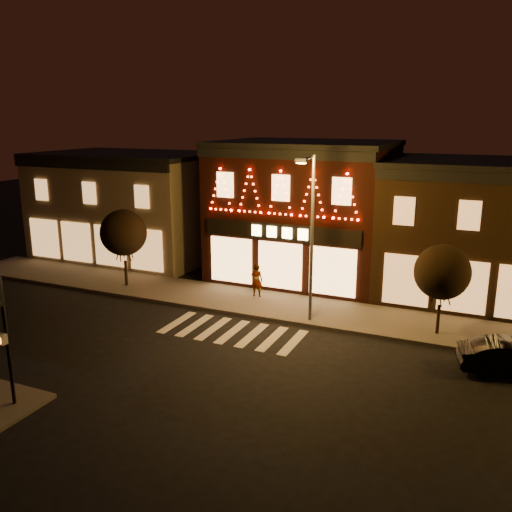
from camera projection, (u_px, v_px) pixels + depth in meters
The scene contains 10 objects.
ground at pixel (188, 367), 21.67m from camera, with size 120.00×120.00×0.00m, color black.
sidewalk_far at pixel (302, 309), 27.94m from camera, with size 44.00×4.00×0.15m, color #47423D.
building_left at pixel (130, 205), 38.26m from camera, with size 12.20×8.28×7.30m.
building_pulp at pixel (305, 210), 33.00m from camera, with size 10.20×8.34×8.30m.
building_right_a at pixel (471, 230), 29.38m from camera, with size 9.20×8.28×7.50m.
traffic_signal_near at pixel (0, 314), 17.71m from camera, with size 0.33×0.48×4.67m.
streetlamp_mid at pixel (310, 227), 24.98m from camera, with size 0.50×1.80×7.88m.
tree_left at pixel (124, 233), 30.99m from camera, with size 2.66×2.66×4.45m.
tree_right at pixel (442, 272), 23.96m from camera, with size 2.46×2.46×4.12m.
pedestrian at pixel (257, 280), 29.53m from camera, with size 0.66×0.43×1.81m, color gray.
Camera 1 is at (10.56, -17.07, 9.68)m, focal length 38.16 mm.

